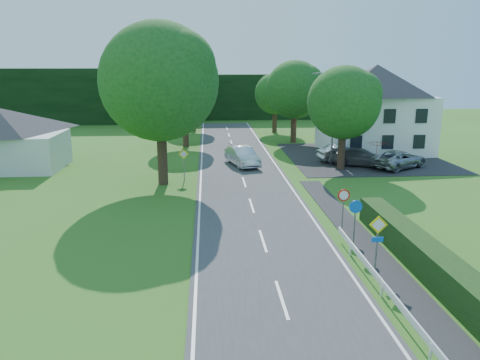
{
  "coord_description": "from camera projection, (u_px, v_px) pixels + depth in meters",
  "views": [
    {
      "loc": [
        -2.69,
        -9.85,
        8.66
      ],
      "look_at": [
        -0.7,
        18.45,
        1.59
      ],
      "focal_mm": 35.0,
      "sensor_mm": 36.0,
      "label": 1
    }
  ],
  "objects": [
    {
      "name": "streetlight",
      "position": [
        332.0,
        114.0,
        40.32
      ],
      "size": [
        2.03,
        0.18,
        8.0
      ],
      "color": "slate",
      "rests_on": "ground"
    },
    {
      "name": "road",
      "position": [
        249.0,
        197.0,
        31.16
      ],
      "size": [
        7.0,
        80.0,
        0.04
      ],
      "primitive_type": "cube",
      "color": "#393A3C",
      "rests_on": "ground"
    },
    {
      "name": "treeline_left",
      "position": [
        35.0,
        96.0,
        68.95
      ],
      "size": [
        44.0,
        6.0,
        8.0
      ],
      "primitive_type": "cube",
      "color": "black",
      "rests_on": "ground"
    },
    {
      "name": "parasol",
      "position": [
        377.0,
        152.0,
        41.06
      ],
      "size": [
        3.0,
        3.03,
        2.09
      ],
      "primitive_type": "imported",
      "rotation": [
        0.0,
        0.0,
        0.4
      ],
      "color": "red",
      "rests_on": "parking_pad"
    },
    {
      "name": "house_white",
      "position": [
        375.0,
        108.0,
        46.54
      ],
      "size": [
        10.6,
        8.4,
        8.6
      ],
      "color": "white",
      "rests_on": "ground"
    },
    {
      "name": "line_edge_right",
      "position": [
        297.0,
        196.0,
        31.38
      ],
      "size": [
        0.12,
        80.0,
        0.01
      ],
      "primitive_type": "cube",
      "color": "white",
      "rests_on": "road"
    },
    {
      "name": "tree_left_far",
      "position": [
        185.0,
        106.0,
        49.15
      ],
      "size": [
        7.0,
        7.0,
        8.58
      ],
      "primitive_type": null,
      "color": "#164A17",
      "rests_on": "ground"
    },
    {
      "name": "line_edge_left",
      "position": [
        200.0,
        198.0,
        30.94
      ],
      "size": [
        0.12,
        80.0,
        0.01
      ],
      "primitive_type": "cube",
      "color": "white",
      "rests_on": "road"
    },
    {
      "name": "tree_right_back",
      "position": [
        275.0,
        103.0,
        59.7
      ],
      "size": [
        6.2,
        6.2,
        7.56
      ],
      "primitive_type": null,
      "color": "#164A17",
      "rests_on": "ground"
    },
    {
      "name": "parking_pad",
      "position": [
        362.0,
        157.0,
        44.56
      ],
      "size": [
        14.0,
        16.0,
        0.04
      ],
      "primitive_type": "cube",
      "color": "black",
      "rests_on": "ground"
    },
    {
      "name": "sign_speed_limit",
      "position": [
        343.0,
        200.0,
        24.23
      ],
      "size": [
        0.64,
        0.11,
        2.37
      ],
      "color": "slate",
      "rests_on": "ground"
    },
    {
      "name": "treeline_right",
      "position": [
        273.0,
        97.0,
        75.39
      ],
      "size": [
        30.0,
        5.0,
        7.0
      ],
      "primitive_type": "cube",
      "color": "black",
      "rests_on": "ground"
    },
    {
      "name": "parked_car_grey",
      "position": [
        361.0,
        157.0,
        40.51
      ],
      "size": [
        5.51,
        3.85,
        1.48
      ],
      "primitive_type": "imported",
      "rotation": [
        0.0,
        0.0,
        1.18
      ],
      "color": "#434247",
      "rests_on": "parking_pad"
    },
    {
      "name": "motorcycle",
      "position": [
        232.0,
        147.0,
        47.21
      ],
      "size": [
        1.03,
        1.81,
        0.9
      ],
      "primitive_type": "imported",
      "rotation": [
        0.0,
        0.0,
        -0.27
      ],
      "color": "black",
      "rests_on": "road"
    },
    {
      "name": "tree_left_back",
      "position": [
        193.0,
        100.0,
        60.86
      ],
      "size": [
        6.6,
        6.6,
        8.07
      ],
      "primitive_type": null,
      "color": "#164A17",
      "rests_on": "ground"
    },
    {
      "name": "parked_car_silver_b",
      "position": [
        399.0,
        159.0,
        39.64
      ],
      "size": [
        5.85,
        4.94,
        1.49
      ],
      "primitive_type": "imported",
      "rotation": [
        0.0,
        0.0,
        2.13
      ],
      "color": "#9B9CA2",
      "rests_on": "parking_pad"
    },
    {
      "name": "tree_right_mid",
      "position": [
        343.0,
        118.0,
        38.45
      ],
      "size": [
        7.0,
        7.0,
        8.58
      ],
      "primitive_type": null,
      "color": "#164A17",
      "rests_on": "ground"
    },
    {
      "name": "sign_roundabout",
      "position": [
        355.0,
        214.0,
        22.33
      ],
      "size": [
        0.64,
        0.08,
        2.37
      ],
      "color": "slate",
      "rests_on": "ground"
    },
    {
      "name": "footpath",
      "position": [
        465.0,
        359.0,
        14.08
      ],
      "size": [
        1.5,
        44.0,
        0.04
      ],
      "primitive_type": "cube",
      "color": "black",
      "rests_on": "ground"
    },
    {
      "name": "tree_right_far",
      "position": [
        294.0,
        102.0,
        51.84
      ],
      "size": [
        7.4,
        7.4,
        9.09
      ],
      "primitive_type": null,
      "color": "#164A17",
      "rests_on": "ground"
    },
    {
      "name": "moving_car",
      "position": [
        242.0,
        156.0,
        40.56
      ],
      "size": [
        3.0,
        5.24,
        1.63
      ],
      "primitive_type": "imported",
      "rotation": [
        0.0,
        0.0,
        0.27
      ],
      "color": "silver",
      "rests_on": "road"
    },
    {
      "name": "sign_priority_left",
      "position": [
        184.0,
        158.0,
        35.27
      ],
      "size": [
        0.78,
        0.09,
        2.44
      ],
      "color": "slate",
      "rests_on": "ground"
    },
    {
      "name": "parked_car_silver_a",
      "position": [
        343.0,
        153.0,
        42.27
      ],
      "size": [
        4.75,
        2.31,
        1.5
      ],
      "primitive_type": "imported",
      "rotation": [
        0.0,
        0.0,
        1.74
      ],
      "color": "#B1B1B6",
      "rests_on": "parking_pad"
    },
    {
      "name": "tree_main",
      "position": [
        160.0,
        105.0,
        33.22
      ],
      "size": [
        9.4,
        9.4,
        11.64
      ],
      "primitive_type": null,
      "color": "#164A17",
      "rests_on": "ground"
    },
    {
      "name": "line_centre",
      "position": [
        249.0,
        197.0,
        31.16
      ],
      "size": [
        0.12,
        80.0,
        0.01
      ],
      "primitive_type": null,
      "color": "white",
      "rests_on": "road"
    },
    {
      "name": "sign_priority_right",
      "position": [
        378.0,
        234.0,
        19.39
      ],
      "size": [
        0.78,
        0.09,
        2.59
      ],
      "color": "slate",
      "rests_on": "ground"
    }
  ]
}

